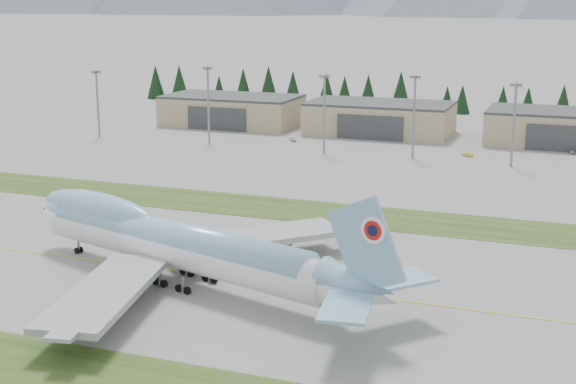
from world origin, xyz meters
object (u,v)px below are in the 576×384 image
at_px(service_vehicle_b, 468,156).
at_px(boeing_747_freighter, 176,243).
at_px(hangar_left, 232,110).
at_px(service_vehicle_a, 293,141).
at_px(hangar_center, 380,118).
at_px(service_vehicle_c, 572,154).
at_px(hangar_right, 566,128).

bearing_deg(service_vehicle_b, boeing_747_freighter, -175.64).
bearing_deg(hangar_left, service_vehicle_a, -36.76).
bearing_deg(boeing_747_freighter, hangar_center, 108.54).
distance_m(boeing_747_freighter, hangar_center, 154.53).
xyz_separation_m(hangar_left, service_vehicle_b, (89.17, -30.22, -5.39)).
bearing_deg(hangar_center, service_vehicle_b, -41.48).
distance_m(service_vehicle_b, service_vehicle_c, 32.36).
bearing_deg(boeing_747_freighter, service_vehicle_a, 118.64).
bearing_deg(hangar_center, boeing_747_freighter, -88.16).
xyz_separation_m(hangar_center, service_vehicle_c, (62.76, -15.06, -5.39)).
distance_m(service_vehicle_a, service_vehicle_c, 85.84).
xyz_separation_m(hangar_center, hangar_right, (60.00, 0.00, 0.00)).
bearing_deg(service_vehicle_b, hangar_right, -22.93).
xyz_separation_m(hangar_left, hangar_center, (55.00, 0.00, 0.00)).
xyz_separation_m(boeing_747_freighter, service_vehicle_a, (-27.54, 130.24, -6.64)).
height_order(boeing_747_freighter, service_vehicle_c, boeing_747_freighter).
bearing_deg(hangar_right, service_vehicle_c, -79.61).
bearing_deg(hangar_right, boeing_747_freighter, -109.62).
height_order(service_vehicle_a, service_vehicle_b, service_vehicle_a).
bearing_deg(boeing_747_freighter, service_vehicle_c, 84.17).
xyz_separation_m(hangar_center, service_vehicle_b, (34.17, -30.22, -5.39)).
bearing_deg(service_vehicle_a, service_vehicle_c, -27.92).
height_order(boeing_747_freighter, hangar_center, boeing_747_freighter).
relative_size(hangar_right, service_vehicle_b, 13.78).
xyz_separation_m(boeing_747_freighter, hangar_right, (55.05, 154.45, -1.25)).
bearing_deg(boeing_747_freighter, hangar_left, 127.91).
relative_size(hangar_right, service_vehicle_a, 12.77).
bearing_deg(hangar_right, service_vehicle_b, -130.52).
distance_m(boeing_747_freighter, hangar_left, 165.68).
height_order(hangar_right, service_vehicle_c, hangar_right).
height_order(hangar_right, service_vehicle_a, hangar_right).
relative_size(hangar_left, hangar_right, 1.00).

